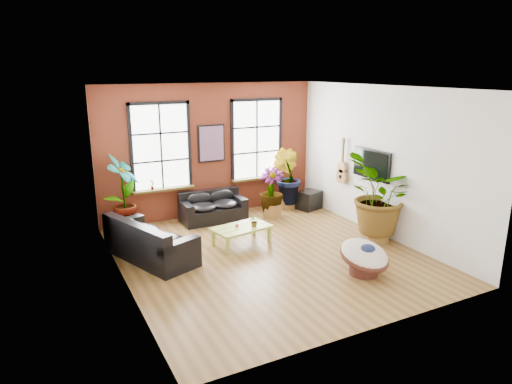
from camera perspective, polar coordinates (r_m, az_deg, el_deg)
room at (r=9.45m, az=1.25°, el=2.26°), size 6.04×6.54×3.54m
sofa_back at (r=11.97m, az=-5.45°, el=-1.94°), size 1.67×0.82×0.76m
sofa_left at (r=9.76m, az=-13.31°, el=-6.06°), size 1.61×2.36×0.86m
coffee_table at (r=10.32m, az=-1.83°, el=-4.61°), size 1.40×0.95×0.50m
papasan_chair at (r=9.10m, az=13.39°, el=-7.83°), size 1.14×1.15×0.72m
poster at (r=12.12m, az=-5.59°, el=6.07°), size 0.74×0.06×0.98m
tv_wall_unit at (r=11.48m, az=13.18°, el=3.16°), size 0.13×1.86×1.20m
media_box at (r=12.98m, az=6.62°, el=-0.99°), size 0.75×0.69×0.52m
pot_back_left at (r=11.56m, az=-15.99°, el=-4.01°), size 0.57×0.57×0.35m
pot_back_right at (r=13.01m, az=3.82°, el=-1.22°), size 0.59×0.59×0.38m
pot_right_wall at (r=10.92m, az=15.07°, el=-5.05°), size 0.56×0.56×0.35m
pot_mid at (r=12.25m, az=2.04°, el=-2.27°), size 0.63×0.63×0.37m
floor_plant_back_left at (r=11.30m, az=-16.26°, el=0.10°), size 1.07×1.12×1.77m
floor_plant_back_right at (r=12.83m, az=3.81°, el=1.92°), size 0.94×1.04×1.53m
floor_plant_right_wall at (r=10.64m, az=15.27°, el=-0.44°), size 2.22×2.21×1.86m
floor_plant_mid at (r=12.11m, az=1.91°, el=0.21°), size 0.93×0.93×1.18m
table_plant at (r=10.28m, az=-0.20°, el=-3.65°), size 0.25×0.23×0.25m
sill_plant_left at (r=11.76m, az=-12.87°, el=0.92°), size 0.17×0.17×0.27m
sill_plant_right at (r=12.95m, az=1.61°, el=2.61°), size 0.19×0.19×0.27m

